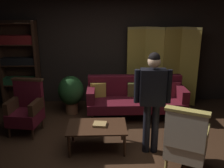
% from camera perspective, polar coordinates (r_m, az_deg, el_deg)
% --- Properties ---
extents(ground_plane, '(10.00, 10.00, 0.00)m').
position_cam_1_polar(ground_plane, '(4.45, 0.41, -14.90)').
color(ground_plane, '#331E11').
extents(back_wall, '(7.20, 0.10, 2.80)m').
position_cam_1_polar(back_wall, '(6.29, -0.59, 8.43)').
color(back_wall, black).
rests_on(back_wall, ground_plane).
extents(folding_screen, '(1.69, 0.35, 1.90)m').
position_cam_1_polar(folding_screen, '(6.25, 11.30, 4.16)').
color(folding_screen, '#B29338').
rests_on(folding_screen, ground_plane).
extents(bookshelf, '(0.90, 0.32, 2.05)m').
position_cam_1_polar(bookshelf, '(6.41, -20.17, 4.58)').
color(bookshelf, '#382114').
rests_on(bookshelf, ground_plane).
extents(velvet_couch, '(2.12, 0.78, 0.88)m').
position_cam_1_polar(velvet_couch, '(5.61, 5.37, -2.78)').
color(velvet_couch, '#382114').
rests_on(velvet_couch, ground_plane).
extents(coffee_table, '(1.00, 0.64, 0.42)m').
position_cam_1_polar(coffee_table, '(4.37, -3.42, -9.99)').
color(coffee_table, '#382114').
rests_on(coffee_table, ground_plane).
extents(armchair_gilt_accent, '(0.78, 0.78, 1.04)m').
position_cam_1_polar(armchair_gilt_accent, '(3.93, 16.41, -12.15)').
color(armchair_gilt_accent, tan).
rests_on(armchair_gilt_accent, ground_plane).
extents(armchair_wing_left, '(0.67, 0.67, 1.04)m').
position_cam_1_polar(armchair_wing_left, '(5.13, -18.83, -5.20)').
color(armchair_wing_left, '#382114').
rests_on(armchair_wing_left, ground_plane).
extents(standing_figure, '(0.59, 0.25, 1.70)m').
position_cam_1_polar(standing_figure, '(4.05, 9.13, -2.36)').
color(standing_figure, black).
rests_on(standing_figure, ground_plane).
extents(potted_plant, '(0.58, 0.58, 0.88)m').
position_cam_1_polar(potted_plant, '(5.77, -9.25, -1.81)').
color(potted_plant, brown).
rests_on(potted_plant, ground_plane).
extents(book_tan_leather, '(0.25, 0.23, 0.04)m').
position_cam_1_polar(book_tan_leather, '(4.36, -2.77, -9.08)').
color(book_tan_leather, '#9E7A47').
rests_on(book_tan_leather, coffee_table).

